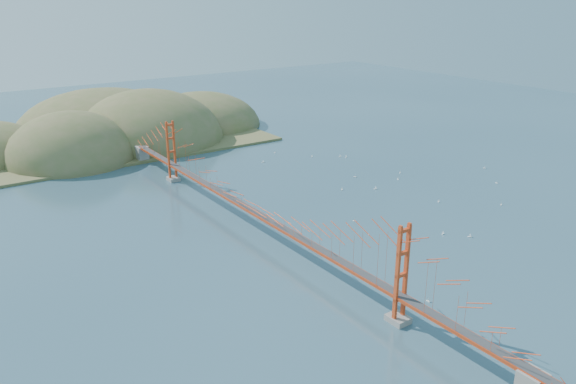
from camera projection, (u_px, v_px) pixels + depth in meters
ground at (255, 232)px, 85.19m from camera, size 320.00×320.00×0.00m
bridge at (254, 188)px, 82.97m from camera, size 2.20×94.40×12.00m
far_headlands at (118, 139)px, 139.30m from camera, size 84.00×58.00×25.00m
sailboat_2 at (443, 233)px, 84.33m from camera, size 0.53×0.45×0.61m
sailboat_1 at (354, 220)px, 89.08m from camera, size 0.60×0.60×0.64m
sailboat_12 at (263, 162)px, 119.79m from camera, size 0.60×0.57×0.67m
sailboat_11 at (484, 168)px, 115.67m from camera, size 0.69×0.69×0.72m
sailboat_4 at (400, 173)px, 112.70m from camera, size 0.56×0.56×0.60m
sailboat_8 at (312, 157)px, 123.67m from camera, size 0.53×0.51×0.60m
sailboat_15 at (275, 153)px, 126.78m from camera, size 0.47×0.50×0.57m
sailboat_5 at (497, 183)px, 106.81m from camera, size 0.43×0.51×0.59m
sailboat_14 at (439, 201)px, 97.31m from camera, size 0.58×0.58×0.62m
sailboat_0 at (398, 234)px, 84.12m from camera, size 0.52×0.53×0.59m
sailboat_7 at (340, 156)px, 123.96m from camera, size 0.51×0.44×0.59m
sailboat_17 at (346, 157)px, 123.48m from camera, size 0.58×0.54×0.65m
sailboat_6 at (470, 236)px, 83.33m from camera, size 0.66×0.66×0.69m
sailboat_9 at (398, 179)px, 108.89m from camera, size 0.56×0.56×0.62m
sailboat_10 at (428, 301)px, 65.97m from camera, size 0.44×0.52×0.60m
sailboat_3 at (342, 189)px, 103.07m from camera, size 0.67×0.67×0.72m
sailboat_16 at (376, 188)px, 103.57m from camera, size 0.62×0.60×0.70m
sailboat_13 at (501, 204)px, 95.81m from camera, size 0.59×0.59×0.63m
sailboat_extra_0 at (355, 176)px, 110.34m from camera, size 0.69×0.69×0.72m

